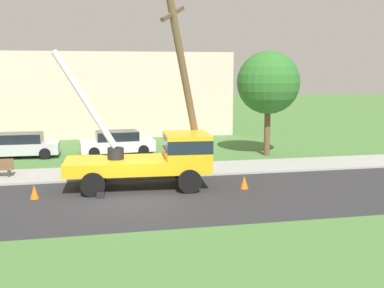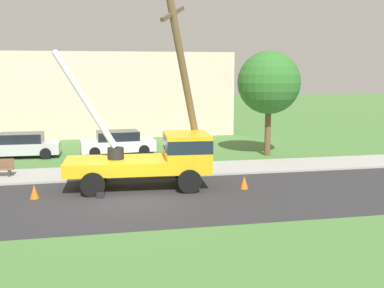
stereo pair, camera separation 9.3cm
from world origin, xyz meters
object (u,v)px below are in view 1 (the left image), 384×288
at_px(parked_sedan_white, 117,143).
at_px(roadside_tree_near, 268,83).
at_px(utility_truck, 157,156).
at_px(traffic_cone_behind, 34,192).
at_px(leaning_utility_pole, 186,87).
at_px(parked_sedan_silver, 21,145).
at_px(traffic_cone_ahead, 244,182).

xyz_separation_m(parked_sedan_white, roadside_tree_near, (8.76, -2.20, 3.61)).
distance_m(utility_truck, traffic_cone_behind, 5.28).
xyz_separation_m(traffic_cone_behind, roadside_tree_near, (12.60, 7.32, 4.04)).
bearing_deg(traffic_cone_behind, leaning_utility_pole, 13.03).
bearing_deg(parked_sedan_silver, roadside_tree_near, -9.36).
distance_m(utility_truck, parked_sedan_white, 8.75).
bearing_deg(traffic_cone_ahead, parked_sedan_silver, 136.72).
bearing_deg(parked_sedan_silver, parked_sedan_white, -1.76).
relative_size(leaning_utility_pole, parked_sedan_silver, 1.92).
relative_size(traffic_cone_ahead, roadside_tree_near, 0.09).
bearing_deg(parked_sedan_white, traffic_cone_behind, -111.95).
bearing_deg(traffic_cone_ahead, roadside_tree_near, 62.69).
relative_size(parked_sedan_silver, parked_sedan_white, 0.99).
bearing_deg(traffic_cone_ahead, utility_truck, 163.57).
bearing_deg(utility_truck, traffic_cone_ahead, -16.43).
bearing_deg(traffic_cone_ahead, leaning_utility_pole, 142.59).
bearing_deg(leaning_utility_pole, roadside_tree_near, 43.70).
distance_m(leaning_utility_pole, roadside_tree_near, 8.42).
bearing_deg(traffic_cone_behind, traffic_cone_ahead, -1.21).
relative_size(traffic_cone_behind, roadside_tree_near, 0.09).
bearing_deg(parked_sedan_white, roadside_tree_near, -14.07).
bearing_deg(parked_sedan_white, leaning_utility_pole, -71.55).
relative_size(traffic_cone_behind, parked_sedan_white, 0.12).
bearing_deg(roadside_tree_near, utility_truck, -139.42).
xyz_separation_m(leaning_utility_pole, traffic_cone_behind, (-6.51, -1.51, -4.08)).
relative_size(leaning_utility_pole, roadside_tree_near, 1.37).
xyz_separation_m(utility_truck, parked_sedan_white, (-1.25, 8.63, -0.70)).
xyz_separation_m(traffic_cone_behind, parked_sedan_silver, (-1.77, 9.69, 0.43)).
height_order(leaning_utility_pole, traffic_cone_behind, leaning_utility_pole).
distance_m(traffic_cone_behind, parked_sedan_silver, 9.86).
xyz_separation_m(leaning_utility_pole, traffic_cone_ahead, (2.21, -1.69, -4.08)).
bearing_deg(utility_truck, parked_sedan_silver, 127.90).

